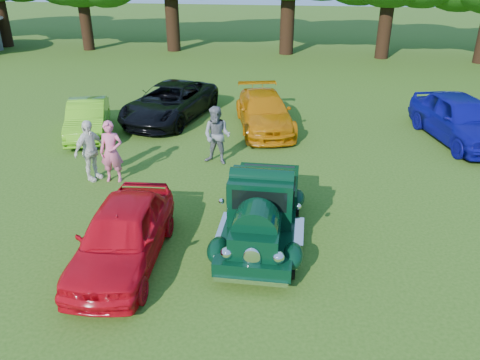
# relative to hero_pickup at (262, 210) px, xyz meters

# --- Properties ---
(ground) EXTENTS (120.00, 120.00, 0.00)m
(ground) POSITION_rel_hero_pickup_xyz_m (-1.18, -0.67, -0.75)
(ground) COLOR #2B5012
(ground) RESTS_ON ground
(hero_pickup) EXTENTS (2.07, 4.45, 1.74)m
(hero_pickup) POSITION_rel_hero_pickup_xyz_m (0.00, 0.00, 0.00)
(hero_pickup) COLOR black
(hero_pickup) RESTS_ON ground
(red_convertible) EXTENTS (1.94, 4.25, 1.42)m
(red_convertible) POSITION_rel_hero_pickup_xyz_m (-2.93, -1.47, -0.05)
(red_convertible) COLOR red
(red_convertible) RESTS_ON ground
(back_car_lime) EXTENTS (2.59, 4.18, 1.30)m
(back_car_lime) POSITION_rel_hero_pickup_xyz_m (-7.28, 6.27, -0.10)
(back_car_lime) COLOR #54A816
(back_car_lime) RESTS_ON ground
(back_car_black) EXTENTS (3.47, 5.73, 1.49)m
(back_car_black) POSITION_rel_hero_pickup_xyz_m (-4.70, 8.54, -0.01)
(back_car_black) COLOR black
(back_car_black) RESTS_ON ground
(back_car_orange) EXTENTS (3.03, 5.11, 1.39)m
(back_car_orange) POSITION_rel_hero_pickup_xyz_m (-0.71, 7.95, -0.06)
(back_car_orange) COLOR #BF6B06
(back_car_orange) RESTS_ON ground
(back_car_blue) EXTENTS (3.24, 5.39, 1.72)m
(back_car_blue) POSITION_rel_hero_pickup_xyz_m (6.53, 7.62, 0.11)
(back_car_blue) COLOR #0C0B80
(back_car_blue) RESTS_ON ground
(spectator_pink) EXTENTS (0.75, 0.54, 1.90)m
(spectator_pink) POSITION_rel_hero_pickup_xyz_m (-4.77, 2.52, 0.19)
(spectator_pink) COLOR #DE5B88
(spectator_pink) RESTS_ON ground
(spectator_grey) EXTENTS (1.07, 0.91, 1.93)m
(spectator_grey) POSITION_rel_hero_pickup_xyz_m (-1.90, 4.28, 0.21)
(spectator_grey) COLOR slate
(spectator_grey) RESTS_ON ground
(spectator_white) EXTENTS (0.87, 1.20, 1.89)m
(spectator_white) POSITION_rel_hero_pickup_xyz_m (-5.46, 2.52, 0.19)
(spectator_white) COLOR silver
(spectator_white) RESTS_ON ground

